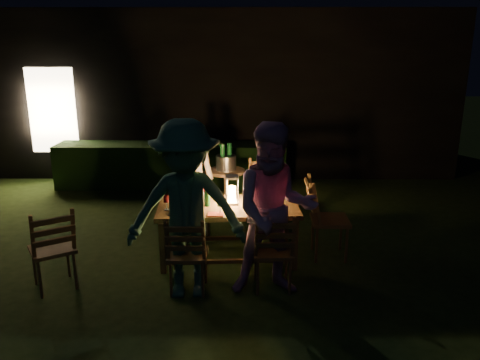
{
  "coord_description": "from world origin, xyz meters",
  "views": [
    {
      "loc": [
        0.83,
        -4.68,
        2.53
      ],
      "look_at": [
        0.79,
        0.87,
        0.94
      ],
      "focal_mm": 35.0,
      "sensor_mm": 36.0,
      "label": 1
    }
  ],
  "objects_px": {
    "chair_far_left": "(194,213)",
    "bottle_bucket_a": "(222,160)",
    "chair_near_left": "(188,267)",
    "bottle_table": "(207,195)",
    "chair_end": "(328,232)",
    "person_opp_left": "(186,211)",
    "chair_spare": "(54,263)",
    "bottle_bucket_b": "(229,159)",
    "side_table": "(226,176)",
    "ice_bucket": "(226,163)",
    "person_opp_right": "(275,211)",
    "dining_table": "(228,211)",
    "person_house_side": "(193,179)",
    "chair_far_right": "(266,212)",
    "chair_near_right": "(273,265)",
    "lantern": "(232,191)"
  },
  "relations": [
    {
      "from": "person_opp_left",
      "to": "chair_near_left",
      "type": "bearing_deg",
      "value": 91.68
    },
    {
      "from": "person_opp_right",
      "to": "person_opp_left",
      "type": "height_order",
      "value": "person_opp_left"
    },
    {
      "from": "person_house_side",
      "to": "person_opp_right",
      "type": "height_order",
      "value": "person_opp_right"
    },
    {
      "from": "chair_near_left",
      "to": "bottle_bucket_a",
      "type": "relative_size",
      "value": 2.85
    },
    {
      "from": "person_house_side",
      "to": "bottle_bucket_a",
      "type": "distance_m",
      "value": 0.72
    },
    {
      "from": "bottle_table",
      "to": "chair_far_left",
      "type": "bearing_deg",
      "value": 108.32
    },
    {
      "from": "chair_far_right",
      "to": "bottle_bucket_b",
      "type": "xyz_separation_m",
      "value": [
        -0.52,
        0.67,
        0.59
      ]
    },
    {
      "from": "chair_end",
      "to": "person_opp_left",
      "type": "bearing_deg",
      "value": -59.09
    },
    {
      "from": "dining_table",
      "to": "person_opp_right",
      "type": "distance_m",
      "value": 0.98
    },
    {
      "from": "ice_bucket",
      "to": "person_opp_right",
      "type": "bearing_deg",
      "value": -75.42
    },
    {
      "from": "dining_table",
      "to": "chair_spare",
      "type": "bearing_deg",
      "value": -161.9
    },
    {
      "from": "bottle_bucket_b",
      "to": "chair_far_right",
      "type": "bearing_deg",
      "value": -51.83
    },
    {
      "from": "side_table",
      "to": "ice_bucket",
      "type": "xyz_separation_m",
      "value": [
        0.0,
        0.0,
        0.2
      ]
    },
    {
      "from": "person_opp_right",
      "to": "ice_bucket",
      "type": "distance_m",
      "value": 2.3
    },
    {
      "from": "chair_near_right",
      "to": "bottle_table",
      "type": "xyz_separation_m",
      "value": [
        -0.75,
        0.72,
        0.55
      ]
    },
    {
      "from": "chair_spare",
      "to": "bottle_bucket_a",
      "type": "xyz_separation_m",
      "value": [
        1.72,
        2.13,
        0.62
      ]
    },
    {
      "from": "chair_spare",
      "to": "bottle_table",
      "type": "bearing_deg",
      "value": -7.8
    },
    {
      "from": "person_house_side",
      "to": "bottle_bucket_b",
      "type": "relative_size",
      "value": 4.96
    },
    {
      "from": "chair_spare",
      "to": "person_opp_left",
      "type": "bearing_deg",
      "value": -36.42
    },
    {
      "from": "chair_near_left",
      "to": "bottle_table",
      "type": "xyz_separation_m",
      "value": [
        0.15,
        0.78,
        0.56
      ]
    },
    {
      "from": "side_table",
      "to": "chair_near_left",
      "type": "bearing_deg",
      "value": -98.29
    },
    {
      "from": "side_table",
      "to": "person_opp_right",
      "type": "bearing_deg",
      "value": -75.42
    },
    {
      "from": "person_opp_left",
      "to": "side_table",
      "type": "height_order",
      "value": "person_opp_left"
    },
    {
      "from": "chair_spare",
      "to": "person_house_side",
      "type": "relative_size",
      "value": 0.61
    },
    {
      "from": "chair_spare",
      "to": "bottle_bucket_b",
      "type": "bearing_deg",
      "value": 18.4
    },
    {
      "from": "chair_near_left",
      "to": "bottle_bucket_a",
      "type": "bearing_deg",
      "value": 83.69
    },
    {
      "from": "chair_spare",
      "to": "bottle_table",
      "type": "distance_m",
      "value": 1.83
    },
    {
      "from": "lantern",
      "to": "side_table",
      "type": "relative_size",
      "value": 0.46
    },
    {
      "from": "chair_far_left",
      "to": "bottle_table",
      "type": "height_order",
      "value": "chair_far_left"
    },
    {
      "from": "person_house_side",
      "to": "bottle_table",
      "type": "relative_size",
      "value": 5.67
    },
    {
      "from": "chair_far_right",
      "to": "bottle_bucket_a",
      "type": "relative_size",
      "value": 3.34
    },
    {
      "from": "chair_near_left",
      "to": "bottle_bucket_a",
      "type": "height_order",
      "value": "bottle_bucket_a"
    },
    {
      "from": "chair_far_right",
      "to": "person_house_side",
      "type": "height_order",
      "value": "person_house_side"
    },
    {
      "from": "chair_near_right",
      "to": "bottle_bucket_b",
      "type": "bearing_deg",
      "value": 101.7
    },
    {
      "from": "chair_far_left",
      "to": "chair_far_right",
      "type": "height_order",
      "value": "chair_far_left"
    },
    {
      "from": "lantern",
      "to": "person_opp_right",
      "type": "bearing_deg",
      "value": -61.57
    },
    {
      "from": "chair_far_left",
      "to": "bottle_bucket_b",
      "type": "xyz_separation_m",
      "value": [
        0.47,
        0.73,
        0.59
      ]
    },
    {
      "from": "chair_near_left",
      "to": "chair_spare",
      "type": "xyz_separation_m",
      "value": [
        -1.45,
        0.06,
        0.02
      ]
    },
    {
      "from": "lantern",
      "to": "ice_bucket",
      "type": "height_order",
      "value": "lantern"
    },
    {
      "from": "ice_bucket",
      "to": "bottle_bucket_b",
      "type": "xyz_separation_m",
      "value": [
        0.05,
        0.04,
        0.05
      ]
    },
    {
      "from": "chair_near_left",
      "to": "chair_far_right",
      "type": "bearing_deg",
      "value": 61.54
    },
    {
      "from": "chair_far_right",
      "to": "chair_far_left",
      "type": "bearing_deg",
      "value": 1.65
    },
    {
      "from": "bottle_table",
      "to": "person_opp_right",
      "type": "bearing_deg",
      "value": -45.78
    },
    {
      "from": "person_house_side",
      "to": "person_opp_right",
      "type": "xyz_separation_m",
      "value": [
        1.0,
        -1.58,
        0.12
      ]
    },
    {
      "from": "lantern",
      "to": "chair_spare",
      "type": "bearing_deg",
      "value": -157.27
    },
    {
      "from": "ice_bucket",
      "to": "bottle_table",
      "type": "bearing_deg",
      "value": -96.84
    },
    {
      "from": "chair_far_left",
      "to": "bottle_bucket_a",
      "type": "bearing_deg",
      "value": -126.1
    },
    {
      "from": "chair_near_left",
      "to": "bottle_bucket_b",
      "type": "xyz_separation_m",
      "value": [
        0.37,
        2.27,
        0.64
      ]
    },
    {
      "from": "chair_end",
      "to": "side_table",
      "type": "relative_size",
      "value": 1.39
    },
    {
      "from": "chair_end",
      "to": "bottle_table",
      "type": "xyz_separation_m",
      "value": [
        -1.48,
        -0.1,
        0.52
      ]
    }
  ]
}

